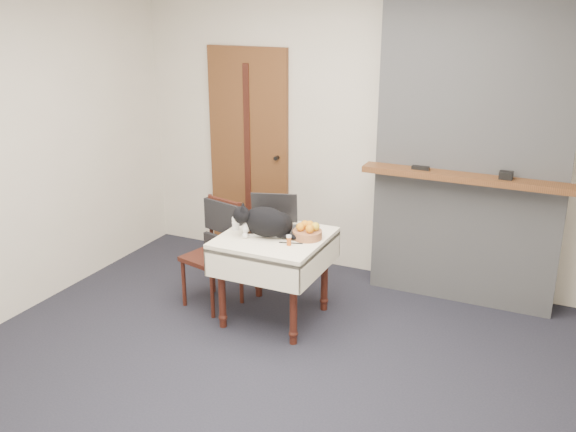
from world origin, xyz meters
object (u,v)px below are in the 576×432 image
side_table (274,249)px  fruit_basket (308,232)px  door (249,154)px  pill_bottle (289,240)px  chair (219,238)px  cat (267,222)px  cream_jar (236,226)px  laptop (273,221)px

side_table → fruit_basket: (0.25, 0.06, 0.16)m
door → pill_bottle: 1.69m
fruit_basket → chair: size_ratio=0.25×
cat → cream_jar: size_ratio=8.27×
side_table → pill_bottle: (0.18, -0.13, 0.15)m
side_table → laptop: (-0.08, 0.13, 0.18)m
chair → fruit_basket: bearing=12.3°
cat → chair: (-0.50, 0.12, -0.25)m
cat → pill_bottle: size_ratio=7.15×
pill_bottle → fruit_basket: fruit_basket is taller
side_table → pill_bottle: size_ratio=10.01×
laptop → cream_jar: 0.29m
laptop → cream_jar: bearing=-168.7°
fruit_basket → chair: (-0.80, 0.03, -0.19)m
laptop → cat: (0.03, -0.16, 0.05)m
side_table → cream_jar: (-0.33, -0.01, 0.15)m
door → cream_jar: door is taller
cat → cream_jar: 0.30m
laptop → cream_jar: (-0.25, -0.14, -0.03)m
laptop → side_table: bearing=-77.6°
chair → cat: bearing=0.8°
side_table → fruit_basket: size_ratio=3.50×
cat → cream_jar: bearing=151.4°
side_table → cat: cat is taller
pill_bottle → door: bearing=128.3°
door → chair: door is taller
laptop → pill_bottle: laptop is taller
chair → laptop: bearing=19.4°
cream_jar → chair: bearing=155.7°
door → cat: 1.47m
side_table → chair: chair is taller
laptop → fruit_basket: size_ratio=1.99×
chair → cream_jar: bearing=-10.1°
door → side_table: bearing=-54.2°
door → cream_jar: 1.33m
cat → chair: cat is taller
pill_bottle → chair: size_ratio=0.09×
cat → fruit_basket: cat is taller
cream_jar → fruit_basket: (0.58, 0.07, 0.02)m
pill_bottle → side_table: bearing=144.5°
chair → door: bearing=119.7°
side_table → cat: 0.23m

